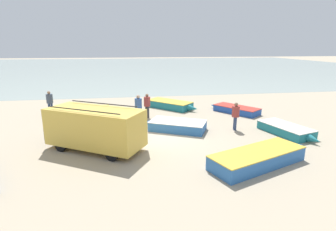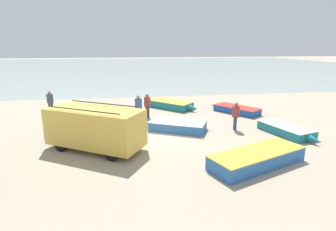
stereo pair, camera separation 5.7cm
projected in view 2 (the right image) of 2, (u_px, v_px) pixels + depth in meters
name	position (u px, v px, depth m)	size (l,w,h in m)	color
ground_plane	(165.00, 136.00, 15.13)	(200.00, 200.00, 0.00)	tan
sea_water	(136.00, 66.00, 64.79)	(120.00, 80.00, 0.01)	#99A89E
parked_van	(95.00, 127.00, 12.91)	(5.14, 4.11, 2.23)	gold
fishing_rowboat_0	(92.00, 114.00, 18.99)	(2.36, 4.88, 0.53)	#1E757F
fishing_rowboat_2	(235.00, 109.00, 20.30)	(3.18, 3.91, 0.50)	#234CA3
fishing_rowboat_3	(171.00, 105.00, 21.73)	(3.99, 3.95, 0.60)	#1E757F
fishing_rowboat_4	(260.00, 157.00, 11.48)	(5.49, 3.09, 0.65)	#2D66AD
fishing_rowboat_5	(287.00, 130.00, 15.35)	(2.31, 3.89, 0.52)	#1E757F
fishing_rowboat_6	(176.00, 125.00, 16.13)	(4.12, 3.00, 0.58)	#2D66AD
fisherman_0	(138.00, 106.00, 17.83)	(0.48, 0.48, 1.83)	navy
fisherman_1	(236.00, 114.00, 15.96)	(0.45, 0.45, 1.72)	navy
fisherman_2	(50.00, 100.00, 19.69)	(0.47, 0.47, 1.77)	navy
fisherman_3	(147.00, 103.00, 18.72)	(0.46, 0.46, 1.74)	#38383D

